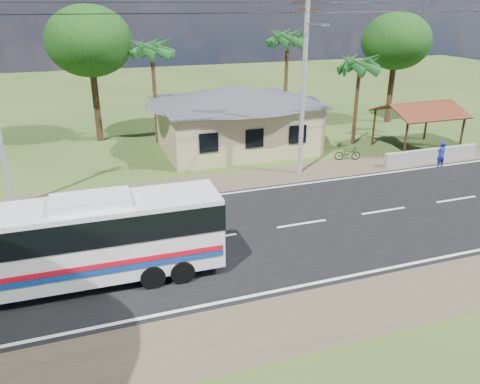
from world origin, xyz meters
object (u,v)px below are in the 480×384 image
object	(u,v)px
motorcycle	(348,153)
person	(441,155)
waiting_shed	(420,110)
small_car	(25,229)
coach_bus	(68,238)

from	to	relation	value
motorcycle	person	world-z (taller)	person
motorcycle	waiting_shed	bearing A→B (deg)	-66.69
waiting_shed	person	bearing A→B (deg)	-107.10
waiting_shed	motorcycle	world-z (taller)	waiting_shed
waiting_shed	person	xyz separation A→B (m)	(-1.21, -3.94, -1.89)
waiting_shed	small_car	bearing A→B (deg)	-166.13
motorcycle	small_car	size ratio (longest dim) A/B	0.49
small_car	waiting_shed	bearing A→B (deg)	29.10
waiting_shed	coach_bus	bearing A→B (deg)	-155.82
motorcycle	small_car	world-z (taller)	small_car
coach_bus	motorcycle	size ratio (longest dim) A/B	6.46
person	small_car	distance (m)	23.96
coach_bus	person	distance (m)	22.88
coach_bus	motorcycle	bearing A→B (deg)	30.35
small_car	motorcycle	bearing A→B (deg)	31.14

